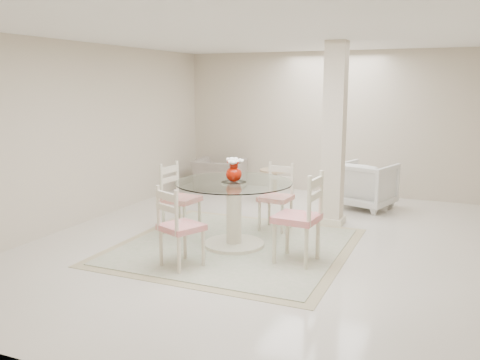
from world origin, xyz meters
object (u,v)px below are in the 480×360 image
at_px(red_vase, 234,170).
at_px(dining_table, 234,214).
at_px(dining_chair_north, 278,192).
at_px(dining_chair_west, 177,193).
at_px(dining_chair_south, 177,221).
at_px(armchair_white, 366,185).
at_px(dining_chair_east, 303,211).
at_px(side_table, 275,186).
at_px(recliner_taupe, 220,175).
at_px(column, 334,135).

bearing_deg(red_vase, dining_table, 161.57).
bearing_deg(dining_chair_north, dining_chair_west, -145.96).
relative_size(dining_table, dining_chair_south, 1.41).
bearing_deg(armchair_white, red_vase, 83.86).
bearing_deg(dining_table, armchair_white, 66.85).
bearing_deg(dining_table, dining_chair_east, -14.36).
height_order(dining_chair_north, side_table, dining_chair_north).
xyz_separation_m(dining_chair_west, armchair_white, (2.20, 2.57, -0.19)).
xyz_separation_m(dining_chair_north, dining_chair_south, (-0.53, -1.97, -0.00)).
bearing_deg(recliner_taupe, dining_chair_east, 120.56).
distance_m(red_vase, dining_chair_east, 1.09).
xyz_separation_m(dining_chair_south, armchair_white, (1.49, 3.81, -0.16)).
distance_m(dining_table, red_vase, 0.58).
bearing_deg(armchair_white, dining_chair_west, 66.49).
relative_size(dining_chair_north, dining_chair_south, 1.00).
relative_size(dining_chair_south, armchair_white, 1.23).
bearing_deg(dining_chair_west, dining_table, -97.75).
distance_m(dining_chair_north, side_table, 1.93).
distance_m(red_vase, dining_chair_south, 1.12).
bearing_deg(dining_chair_west, column, -47.29).
distance_m(armchair_white, side_table, 1.63).
xyz_separation_m(dining_chair_west, dining_chair_south, (0.71, -1.24, -0.02)).
xyz_separation_m(column, dining_chair_west, (-1.89, -1.37, -0.77)).
xyz_separation_m(dining_table, red_vase, (0.00, -0.00, 0.58)).
bearing_deg(column, red_vase, -119.01).
bearing_deg(recliner_taupe, red_vase, 110.62).
height_order(dining_chair_west, armchair_white, dining_chair_west).
distance_m(dining_chair_east, dining_chair_north, 1.45).
relative_size(dining_chair_north, recliner_taupe, 1.12).
relative_size(column, side_table, 4.77).
bearing_deg(dining_chair_south, dining_chair_east, -126.65).
bearing_deg(dining_chair_west, dining_chair_east, -97.64).
distance_m(red_vase, recliner_taupe, 3.67).
height_order(dining_table, dining_chair_north, dining_chair_north).
bearing_deg(dining_chair_north, dining_chair_south, -101.44).
distance_m(red_vase, armchair_white, 3.14).
bearing_deg(side_table, column, -41.06).
height_order(dining_chair_south, armchair_white, dining_chair_south).
bearing_deg(dining_chair_south, red_vase, -82.15).
relative_size(dining_table, red_vase, 4.80).
bearing_deg(column, side_table, 138.94).
bearing_deg(dining_table, dining_chair_north, 75.62).
distance_m(dining_chair_south, recliner_taupe, 4.40).
distance_m(column, dining_chair_east, 2.01).
xyz_separation_m(column, recliner_taupe, (-2.61, 1.55, -1.04)).
bearing_deg(dining_chair_east, dining_chair_west, -99.80).
height_order(dining_table, dining_chair_west, dining_chair_west).
bearing_deg(side_table, dining_chair_west, -102.89).
bearing_deg(dining_chair_south, recliner_taupe, -47.28).
xyz_separation_m(column, dining_chair_north, (-0.65, -0.64, -0.79)).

